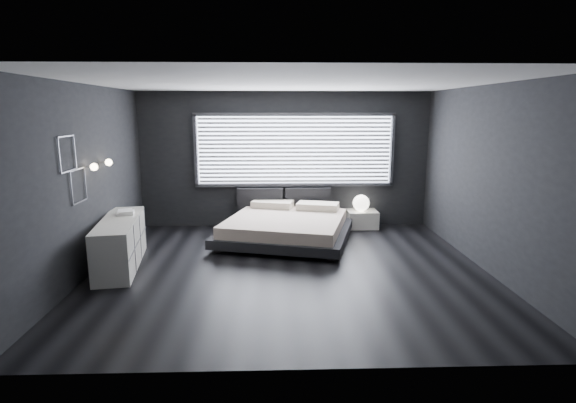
{
  "coord_description": "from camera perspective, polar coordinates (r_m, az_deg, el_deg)",
  "views": [
    {
      "loc": [
        -0.25,
        -6.6,
        2.41
      ],
      "look_at": [
        0.0,
        0.85,
        0.9
      ],
      "focal_mm": 28.0,
      "sensor_mm": 36.0,
      "label": 1
    }
  ],
  "objects": [
    {
      "name": "window",
      "position": [
        9.34,
        0.85,
        6.54
      ],
      "size": [
        4.14,
        0.09,
        1.52
      ],
      "color": "white",
      "rests_on": "ground"
    },
    {
      "name": "dresser",
      "position": [
        7.53,
        -20.48,
        -4.93
      ],
      "size": [
        0.81,
        1.95,
        0.76
      ],
      "color": "silver",
      "rests_on": "ground"
    },
    {
      "name": "sconce_near",
      "position": [
        7.19,
        -23.43,
        4.05
      ],
      "size": [
        0.18,
        0.11,
        0.11
      ],
      "color": "silver",
      "rests_on": "ground"
    },
    {
      "name": "nightstand",
      "position": [
        9.55,
        9.39,
        -2.21
      ],
      "size": [
        0.62,
        0.52,
        0.36
      ],
      "primitive_type": "cube",
      "rotation": [
        0.0,
        0.0,
        0.01
      ],
      "color": "silver",
      "rests_on": "ground"
    },
    {
      "name": "orb_lamp",
      "position": [
        9.43,
        9.26,
        -0.19
      ],
      "size": [
        0.34,
        0.34,
        0.34
      ],
      "primitive_type": "sphere",
      "color": "white",
      "rests_on": "nightstand"
    },
    {
      "name": "bed",
      "position": [
        8.45,
        -0.23,
        -3.17
      ],
      "size": [
        2.79,
        2.71,
        0.59
      ],
      "color": "black",
      "rests_on": "ground"
    },
    {
      "name": "book_stack",
      "position": [
        7.76,
        -19.94,
        -1.3
      ],
      "size": [
        0.33,
        0.39,
        0.07
      ],
      "color": "white",
      "rests_on": "dresser"
    },
    {
      "name": "wall_art_lower",
      "position": [
        6.94,
        -25.04,
        1.83
      ],
      "size": [
        0.01,
        0.48,
        0.48
      ],
      "color": "#47474C",
      "rests_on": "ground"
    },
    {
      "name": "room",
      "position": [
        6.68,
        0.25,
        2.76
      ],
      "size": [
        6.04,
        6.0,
        2.8
      ],
      "color": "black",
      "rests_on": "ground"
    },
    {
      "name": "headboard",
      "position": [
        9.42,
        -0.5,
        0.19
      ],
      "size": [
        1.96,
        0.16,
        0.52
      ],
      "color": "black",
      "rests_on": "ground"
    },
    {
      "name": "wall_art_upper",
      "position": [
        6.66,
        -26.21,
        5.46
      ],
      "size": [
        0.01,
        0.48,
        0.48
      ],
      "color": "#47474C",
      "rests_on": "ground"
    },
    {
      "name": "sconce_far",
      "position": [
        7.75,
        -21.84,
        4.64
      ],
      "size": [
        0.18,
        0.11,
        0.11
      ],
      "color": "silver",
      "rests_on": "ground"
    }
  ]
}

